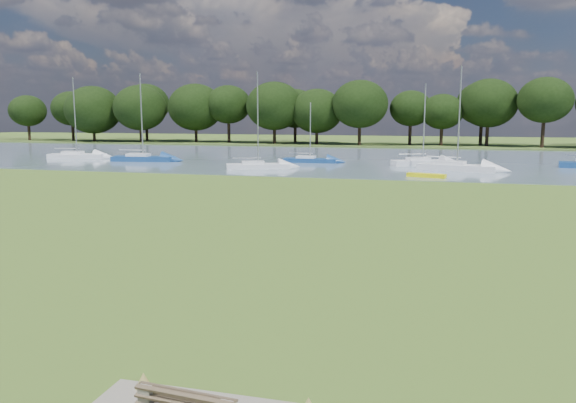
% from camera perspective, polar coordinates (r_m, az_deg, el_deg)
% --- Properties ---
extents(ground, '(220.00, 220.00, 0.00)m').
position_cam_1_polar(ground, '(22.04, 5.37, -4.35)').
color(ground, olive).
extents(river, '(220.00, 40.00, 0.10)m').
position_cam_1_polar(river, '(63.47, 11.71, 4.17)').
color(river, slate).
rests_on(river, ground).
extents(far_bank, '(220.00, 20.00, 0.40)m').
position_cam_1_polar(far_bank, '(93.37, 12.78, 5.60)').
color(far_bank, '#4C6626').
rests_on(far_bank, ground).
extents(kayak, '(3.12, 1.53, 0.30)m').
position_cam_1_polar(kayak, '(45.83, 13.86, 2.59)').
color(kayak, yellow).
rests_on(kayak, river).
extents(tree_line, '(124.36, 8.83, 10.69)m').
position_cam_1_polar(tree_line, '(90.11, 6.74, 9.69)').
color(tree_line, black).
rests_on(tree_line, far_bank).
extents(sailboat_2, '(7.10, 3.74, 9.07)m').
position_cam_1_polar(sailboat_2, '(52.19, 16.71, 3.58)').
color(sailboat_2, white).
rests_on(sailboat_2, river).
extents(sailboat_4, '(6.73, 2.60, 9.13)m').
position_cam_1_polar(sailboat_4, '(61.53, -14.57, 4.44)').
color(sailboat_4, navy).
rests_on(sailboat_4, river).
extents(sailboat_5, '(5.56, 1.67, 6.12)m').
position_cam_1_polar(sailboat_5, '(58.13, 2.20, 4.37)').
color(sailboat_5, navy).
rests_on(sailboat_5, river).
extents(sailboat_6, '(6.47, 3.12, 8.98)m').
position_cam_1_polar(sailboat_6, '(67.93, -20.70, 4.53)').
color(sailboat_6, white).
rests_on(sailboat_6, river).
extents(sailboat_7, '(5.97, 3.66, 8.69)m').
position_cam_1_polar(sailboat_7, '(51.66, -3.13, 3.83)').
color(sailboat_7, white).
rests_on(sailboat_7, river).
extents(sailboat_8, '(6.20, 4.02, 7.87)m').
position_cam_1_polar(sailboat_8, '(56.38, 13.47, 4.07)').
color(sailboat_8, white).
rests_on(sailboat_8, river).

